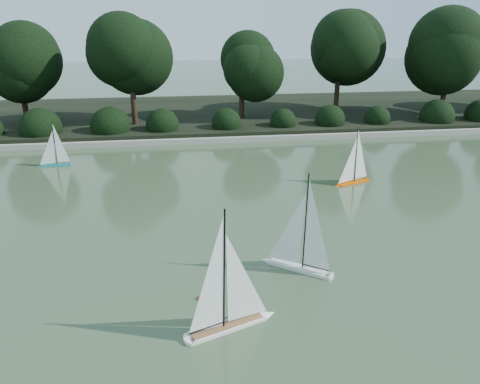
% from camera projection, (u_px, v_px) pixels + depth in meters
% --- Properties ---
extents(ground, '(80.00, 80.00, 0.00)m').
position_uv_depth(ground, '(281.00, 283.00, 7.47)').
color(ground, '#324529').
rests_on(ground, ground).
extents(pond_coping, '(40.00, 0.35, 0.18)m').
position_uv_depth(pond_coping, '(222.00, 139.00, 15.77)').
color(pond_coping, gray).
rests_on(pond_coping, ground).
extents(far_bank, '(40.00, 8.00, 0.30)m').
position_uv_depth(far_bank, '(212.00, 114.00, 19.46)').
color(far_bank, black).
rests_on(far_bank, ground).
extents(tree_line, '(26.31, 3.93, 4.39)m').
position_uv_depth(tree_line, '(248.00, 55.00, 17.29)').
color(tree_line, black).
rests_on(tree_line, ground).
extents(shrub_hedge, '(29.10, 1.10, 1.10)m').
position_uv_depth(shrub_hedge, '(220.00, 123.00, 16.48)').
color(shrub_hedge, black).
rests_on(shrub_hedge, ground).
extents(sailboat_white_a, '(1.15, 0.94, 1.81)m').
position_uv_depth(sailboat_white_a, '(295.00, 253.00, 7.82)').
color(sailboat_white_a, silver).
rests_on(sailboat_white_a, ground).
extents(sailboat_white_b, '(1.38, 0.69, 1.93)m').
position_uv_depth(sailboat_white_b, '(234.00, 308.00, 6.34)').
color(sailboat_white_b, white).
rests_on(sailboat_white_b, ground).
extents(sailboat_orange, '(1.09, 0.54, 1.53)m').
position_uv_depth(sailboat_orange, '(351.00, 175.00, 11.82)').
color(sailboat_orange, '#F65D01').
rests_on(sailboat_orange, ground).
extents(sailboat_teal, '(0.99, 0.21, 1.34)m').
position_uv_depth(sailboat_teal, '(53.00, 159.00, 13.23)').
color(sailboat_teal, teal).
rests_on(sailboat_teal, ground).
extents(race_buoy, '(0.14, 0.14, 0.14)m').
position_uv_depth(race_buoy, '(202.00, 299.00, 7.06)').
color(race_buoy, '#F1420C').
rests_on(race_buoy, ground).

